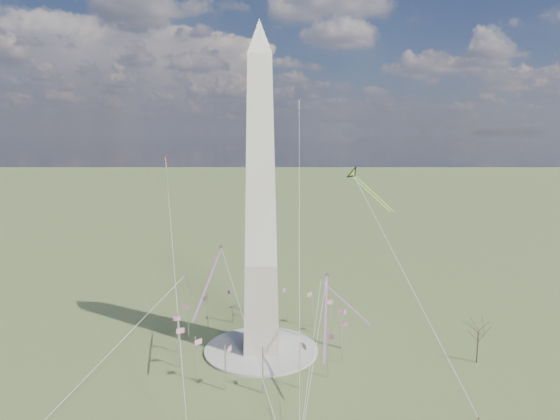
{
  "coord_description": "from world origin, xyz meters",
  "views": [
    {
      "loc": [
        -2.06,
        -149.46,
        68.39
      ],
      "look_at": [
        5.95,
        0.0,
        45.17
      ],
      "focal_mm": 32.0,
      "sensor_mm": 36.0,
      "label": 1
    }
  ],
  "objects_px": {
    "washington_monument": "(260,201)",
    "person_east": "(478,420)",
    "tree_near": "(479,330)",
    "kite_delta_black": "(355,176)"
  },
  "relations": [
    {
      "from": "tree_near",
      "to": "kite_delta_black",
      "type": "relative_size",
      "value": 0.97
    },
    {
      "from": "washington_monument",
      "to": "kite_delta_black",
      "type": "distance_m",
      "value": 34.25
    },
    {
      "from": "washington_monument",
      "to": "tree_near",
      "type": "relative_size",
      "value": 6.91
    },
    {
      "from": "washington_monument",
      "to": "kite_delta_black",
      "type": "height_order",
      "value": "washington_monument"
    },
    {
      "from": "tree_near",
      "to": "kite_delta_black",
      "type": "distance_m",
      "value": 60.11
    },
    {
      "from": "person_east",
      "to": "kite_delta_black",
      "type": "bearing_deg",
      "value": -94.01
    },
    {
      "from": "washington_monument",
      "to": "person_east",
      "type": "distance_m",
      "value": 81.53
    },
    {
      "from": "washington_monument",
      "to": "person_east",
      "type": "bearing_deg",
      "value": -40.12
    },
    {
      "from": "washington_monument",
      "to": "tree_near",
      "type": "height_order",
      "value": "washington_monument"
    },
    {
      "from": "kite_delta_black",
      "to": "person_east",
      "type": "bearing_deg",
      "value": 65.9
    }
  ]
}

